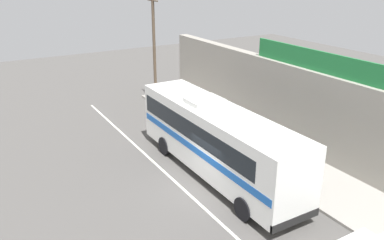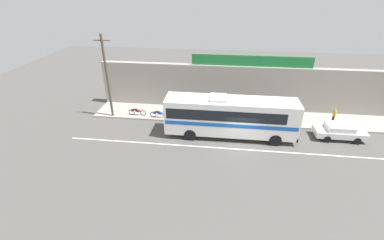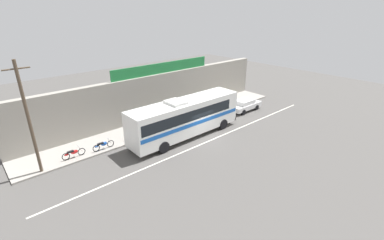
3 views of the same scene
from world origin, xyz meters
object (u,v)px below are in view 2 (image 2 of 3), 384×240
at_px(motorcycle_red, 159,114).
at_px(motorcycle_green, 137,111).
at_px(parked_car, 340,131).
at_px(intercity_bus, 229,115).
at_px(utility_pole, 107,76).
at_px(motorcycle_blue, 189,114).
at_px(pedestrian_by_curb, 334,115).

height_order(motorcycle_red, motorcycle_green, same).
bearing_deg(motorcycle_red, parked_car, -6.12).
xyz_separation_m(intercity_bus, utility_pole, (-11.90, 2.38, 2.32)).
height_order(intercity_bus, motorcycle_blue, intercity_bus).
bearing_deg(utility_pole, parked_car, -4.40).
distance_m(intercity_bus, motorcycle_red, 7.59).
bearing_deg(pedestrian_by_curb, utility_pole, -177.34).
xyz_separation_m(parked_car, pedestrian_by_curb, (0.36, 2.69, 0.30)).
bearing_deg(parked_car, intercity_bus, -175.83).
bearing_deg(motorcycle_green, utility_pole, -171.29).
height_order(parked_car, motorcycle_green, parked_car).
distance_m(utility_pole, pedestrian_by_curb, 22.31).
bearing_deg(motorcycle_red, utility_pole, -178.47).
relative_size(motorcycle_blue, motorcycle_green, 1.05).
bearing_deg(utility_pole, motorcycle_green, 8.71).
bearing_deg(pedestrian_by_curb, intercity_bus, -161.44).
bearing_deg(parked_car, motorcycle_red, 173.88).
xyz_separation_m(motorcycle_blue, motorcycle_red, (-3.07, -0.19, 0.00)).
relative_size(intercity_bus, parked_car, 2.68).
xyz_separation_m(utility_pole, motorcycle_red, (4.89, 0.13, -3.82)).
xyz_separation_m(parked_car, motorcycle_green, (-19.19, 2.05, -0.17)).
relative_size(intercity_bus, pedestrian_by_curb, 7.33).
bearing_deg(parked_car, pedestrian_by_curb, 82.41).
relative_size(intercity_bus, motorcycle_red, 6.05).
bearing_deg(motorcycle_green, intercity_bus, -16.39).
bearing_deg(pedestrian_by_curb, motorcycle_red, -177.02).
bearing_deg(motorcycle_green, pedestrian_by_curb, 1.88).
distance_m(intercity_bus, parked_car, 9.90).
relative_size(motorcycle_blue, pedestrian_by_curb, 1.24).
xyz_separation_m(intercity_bus, motorcycle_green, (-9.40, 2.77, -1.50)).
xyz_separation_m(intercity_bus, motorcycle_red, (-7.01, 2.51, -1.50)).
bearing_deg(pedestrian_by_curb, motorcycle_green, -178.12).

